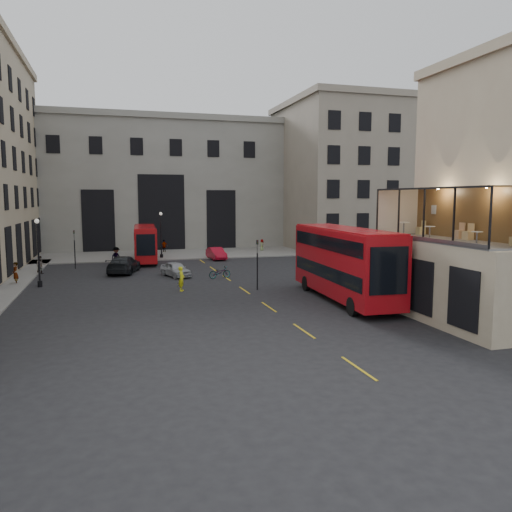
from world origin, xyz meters
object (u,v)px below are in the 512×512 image
object	(u,v)px
bus_near	(344,260)
cafe_table_mid	(430,230)
pedestrian_b	(116,257)
car_a	(176,269)
street_lamp_b	(161,238)
cyclist	(181,279)
bicycle	(220,272)
traffic_light_near	(257,258)
pedestrian_c	(164,246)
bus_far	(145,242)
street_lamp_a	(39,257)
cafe_chair_d	(421,230)
pedestrian_d	(262,245)
traffic_light_far	(74,244)
cafe_table_near	(477,236)
pedestrian_a	(41,265)
cafe_table_far	(404,227)
car_c	(124,264)
car_b	(216,253)
cafe_chair_b	(468,235)
pedestrian_e	(15,273)
cafe_chair_c	(459,234)

from	to	relation	value
bus_near	cafe_table_mid	size ratio (longest dim) A/B	16.92
pedestrian_b	car_a	bearing A→B (deg)	-101.70
street_lamp_b	cyclist	size ratio (longest dim) A/B	2.88
street_lamp_b	bicycle	world-z (taller)	street_lamp_b
traffic_light_near	pedestrian_c	distance (m)	28.34
bus_far	cyclist	xyz separation A→B (m)	(1.41, -18.29, -1.27)
street_lamp_a	bus_near	world-z (taller)	street_lamp_a
pedestrian_c	cafe_chair_d	world-z (taller)	cafe_chair_d
pedestrian_c	pedestrian_d	xyz separation A→B (m)	(12.54, -1.48, -0.06)
traffic_light_far	cafe_chair_d	size ratio (longest dim) A/B	4.25
traffic_light_near	cafe_table_near	bearing A→B (deg)	-65.82
bicycle	pedestrian_a	size ratio (longest dim) A/B	1.19
traffic_light_far	cafe_table_far	xyz separation A→B (m)	(20.87, -24.74, 2.74)
car_c	pedestrian_d	distance (m)	23.25
cafe_chair_d	cafe_table_mid	bearing A→B (deg)	-117.14
street_lamp_a	pedestrian_a	xyz separation A→B (m)	(-0.82, 7.33, -1.57)
car_b	cafe_chair_d	world-z (taller)	cafe_chair_d
street_lamp_a	car_c	size ratio (longest dim) A/B	0.97
bicycle	cafe_chair_b	bearing A→B (deg)	-162.39
pedestrian_e	cafe_chair_b	distance (m)	33.55
cafe_table_near	cafe_table_far	xyz separation A→B (m)	(0.03, 6.47, 0.11)
bus_far	pedestrian_a	distance (m)	11.65
pedestrian_a	cafe_table_far	xyz separation A→B (m)	(23.69, -22.07, 4.33)
street_lamp_a	cafe_chair_b	size ratio (longest dim) A/B	5.79
cyclist	bicycle	bearing A→B (deg)	-18.28
traffic_light_far	cafe_chair_c	world-z (taller)	cafe_chair_c
traffic_light_near	car_a	distance (m)	9.87
pedestrian_b	street_lamp_b	bearing A→B (deg)	3.90
pedestrian_b	pedestrian_c	world-z (taller)	pedestrian_b
pedestrian_a	cafe_chair_c	bearing A→B (deg)	-62.88
car_b	cafe_table_far	world-z (taller)	cafe_table_far
street_lamp_a	street_lamp_b	xyz separation A→B (m)	(11.00, 16.00, 0.00)
cafe_table_mid	cafe_table_far	xyz separation A→B (m)	(-0.03, 2.57, 0.07)
cafe_table_mid	cafe_table_near	bearing A→B (deg)	-90.98
pedestrian_b	cafe_table_mid	distance (m)	33.13
bus_far	pedestrian_b	world-z (taller)	bus_far
traffic_light_far	bus_near	size ratio (longest dim) A/B	0.30
cafe_table_near	pedestrian_d	bearing A→B (deg)	87.77
street_lamp_a	car_c	xyz separation A→B (m)	(6.52, 5.73, -1.60)
traffic_light_far	cafe_chair_d	xyz separation A→B (m)	(22.57, -24.06, 2.45)
traffic_light_far	pedestrian_b	world-z (taller)	traffic_light_far
street_lamp_a	car_b	xyz separation A→B (m)	(16.89, 13.49, -1.71)
street_lamp_b	bus_far	world-z (taller)	street_lamp_b
pedestrian_b	bus_far	bearing A→B (deg)	-1.74
cafe_table_near	cafe_chair_b	size ratio (longest dim) A/B	0.74
car_a	cafe_table_mid	size ratio (longest dim) A/B	5.20
traffic_light_near	cyclist	distance (m)	5.88
cafe_chair_b	cafe_chair_c	world-z (taller)	cafe_chair_c
street_lamp_a	cyclist	world-z (taller)	street_lamp_a
traffic_light_far	pedestrian_b	size ratio (longest dim) A/B	1.94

